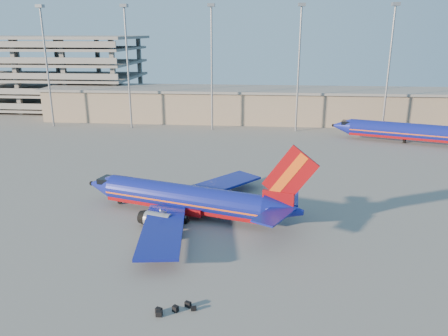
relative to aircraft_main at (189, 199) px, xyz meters
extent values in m
plane|color=slate|center=(1.72, 5.87, -2.28)|extent=(220.00, 220.00, 0.00)
cube|color=gray|center=(11.72, 63.87, 1.72)|extent=(120.00, 15.00, 8.00)
cube|color=slate|center=(11.72, 63.87, 5.92)|extent=(122.00, 16.00, 0.60)
cube|color=slate|center=(-60.28, 79.87, -1.28)|extent=(60.00, 30.00, 0.70)
cube|color=slate|center=(-60.28, 79.87, 2.92)|extent=(60.00, 30.00, 0.70)
cube|color=slate|center=(-60.28, 79.87, 7.12)|extent=(60.00, 30.00, 0.70)
cube|color=slate|center=(-60.28, 79.87, 11.32)|extent=(60.00, 30.00, 0.70)
cube|color=slate|center=(-60.28, 79.87, 15.52)|extent=(60.00, 30.00, 0.70)
cube|color=slate|center=(-60.28, 79.87, 18.72)|extent=(62.00, 32.00, 0.80)
cube|color=slate|center=(-60.28, 92.87, 8.22)|extent=(1.20, 1.20, 21.00)
cylinder|color=gray|center=(-43.28, 51.87, 11.72)|extent=(0.44, 0.44, 28.00)
cube|color=gray|center=(-43.28, 51.87, 26.02)|extent=(1.60, 1.60, 0.70)
cylinder|color=gray|center=(-23.28, 51.87, 11.72)|extent=(0.44, 0.44, 28.00)
cube|color=gray|center=(-23.28, 51.87, 26.02)|extent=(1.60, 1.60, 0.70)
cylinder|color=gray|center=(-3.28, 51.87, 11.72)|extent=(0.44, 0.44, 28.00)
cube|color=gray|center=(-3.28, 51.87, 26.02)|extent=(1.60, 1.60, 0.70)
cylinder|color=gray|center=(16.72, 51.87, 11.72)|extent=(0.44, 0.44, 28.00)
cube|color=gray|center=(16.72, 51.87, 26.02)|extent=(1.60, 1.60, 0.70)
cylinder|color=gray|center=(36.72, 51.87, 11.72)|extent=(0.44, 0.44, 28.00)
cube|color=gray|center=(36.72, 51.87, 26.02)|extent=(1.60, 1.60, 0.70)
cylinder|color=navy|center=(-0.72, 0.21, 0.14)|extent=(21.60, 9.26, 3.32)
cube|color=maroon|center=(-0.72, 0.21, -0.71)|extent=(21.42, 8.66, 1.17)
cube|color=#FB5915|center=(-0.72, 0.21, -0.08)|extent=(21.61, 9.30, 0.20)
cone|color=navy|center=(-12.86, 3.78, 0.14)|extent=(4.55, 4.25, 3.32)
cube|color=black|center=(-11.75, 3.45, 1.00)|extent=(2.72, 2.85, 0.72)
cone|color=navy|center=(11.85, -3.48, 0.46)|extent=(5.41, 4.50, 3.32)
cube|color=maroon|center=(11.16, -3.28, 1.67)|extent=(3.76, 1.54, 1.97)
cube|color=maroon|center=(12.36, -3.64, 4.81)|extent=(6.40, 2.13, 7.16)
cube|color=#FB5915|center=(12.19, -3.59, 4.81)|extent=(4.31, 1.60, 5.62)
cube|color=navy|center=(12.36, -0.46, 0.95)|extent=(3.12, 5.93, 0.20)
cube|color=navy|center=(10.64, -6.31, 0.95)|extent=(5.10, 6.33, 0.20)
cube|color=navy|center=(2.80, 7.41, -0.66)|extent=(12.43, 13.50, 0.31)
cube|color=navy|center=(-1.66, -7.74, -0.66)|extent=(6.29, 14.38, 0.31)
cube|color=maroon|center=(-0.29, 0.09, -1.07)|extent=(6.15, 4.88, 0.90)
cylinder|color=gray|center=(-0.44, 4.99, -1.25)|extent=(3.63, 2.72, 1.88)
cylinder|color=gray|center=(-3.07, -3.96, -1.25)|extent=(3.63, 2.72, 1.88)
cylinder|color=gray|center=(-10.20, 3.00, -1.79)|extent=(0.27, 0.27, 0.99)
cylinder|color=black|center=(-10.20, 3.00, -1.99)|extent=(0.61, 0.38, 0.57)
cylinder|color=black|center=(1.23, 2.07, -1.90)|extent=(0.86, 0.69, 0.75)
cylinder|color=black|center=(-0.09, -2.41, -1.90)|extent=(0.86, 0.69, 0.75)
cylinder|color=navy|center=(39.09, 42.32, 0.28)|extent=(22.70, 10.29, 3.50)
cube|color=maroon|center=(39.09, 42.32, -0.62)|extent=(22.50, 9.66, 1.23)
cube|color=#FB5915|center=(39.09, 42.32, 0.04)|extent=(22.71, 10.33, 0.21)
cone|color=navy|center=(26.39, 46.40, 0.28)|extent=(4.86, 4.55, 3.50)
cube|color=black|center=(27.56, 46.03, 1.18)|extent=(2.92, 3.04, 0.76)
cylinder|color=black|center=(39.09, 42.32, -1.85)|extent=(0.83, 0.83, 0.85)
cube|color=yellow|center=(-1.96, -6.96, -1.42)|extent=(2.68, 1.96, 1.14)
cube|color=black|center=(-1.96, -6.96, -0.73)|extent=(1.44, 1.52, 0.40)
cylinder|color=black|center=(-3.01, -6.59, -1.98)|extent=(0.63, 0.36, 0.60)
cylinder|color=black|center=(-2.68, -7.81, -1.98)|extent=(0.63, 0.36, 0.60)
cylinder|color=black|center=(-1.24, -6.11, -1.98)|extent=(0.63, 0.36, 0.60)
cylinder|color=black|center=(-0.91, -7.33, -1.98)|extent=(0.63, 0.36, 0.60)
cube|color=black|center=(0.90, -20.41, -2.03)|extent=(0.62, 0.52, 0.49)
cube|color=black|center=(1.01, -20.81, -2.04)|extent=(0.53, 0.40, 0.47)
cube|color=black|center=(3.75, -19.75, -2.10)|extent=(0.52, 0.38, 0.36)
cube|color=black|center=(2.25, -20.06, -2.01)|extent=(0.59, 0.56, 0.54)
cube|color=black|center=(3.19, -19.33, -2.02)|extent=(0.61, 0.49, 0.51)
camera|label=1|loc=(9.31, -51.15, 20.38)|focal=35.00mm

